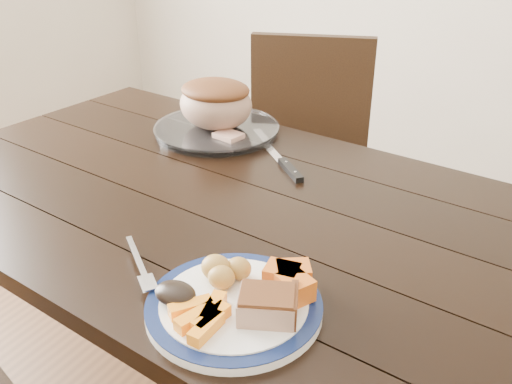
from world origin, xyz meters
The scene contains 14 objects.
dining_table centered at (0.00, 0.00, 0.66)m, with size 1.68×1.06×0.75m.
chair_far centered at (-0.16, 0.73, 0.52)m, with size 0.54×0.55×0.93m.
dinner_plate centered at (0.21, -0.31, 0.76)m, with size 0.28×0.28×0.02m, color white.
plate_rim centered at (0.21, -0.31, 0.77)m, with size 0.28×0.28×0.02m, color #0D1A43.
serving_platter centered at (-0.24, 0.32, 0.76)m, with size 0.34×0.34×0.02m, color white.
pork_slice centered at (0.27, -0.32, 0.79)m, with size 0.09×0.07×0.04m, color tan.
roasted_potatoes centered at (0.17, -0.28, 0.79)m, with size 0.08×0.08×0.04m.
carrot_batons centered at (0.20, -0.38, 0.78)m, with size 0.09×0.11×0.02m.
pumpkin_wedges centered at (0.27, -0.24, 0.79)m, with size 0.10×0.10×0.04m.
dark_mushroom centered at (0.13, -0.36, 0.79)m, with size 0.07×0.05×0.03m, color black.
fork centered at (0.02, -0.31, 0.77)m, with size 0.15×0.12×0.00m.
roast_joint centered at (-0.24, 0.32, 0.83)m, with size 0.21×0.18×0.14m, color tan.
cut_slice centered at (-0.17, 0.26, 0.78)m, with size 0.07×0.06×0.02m, color tan.
carving_knife centered at (0.02, 0.22, 0.76)m, with size 0.25×0.23×0.01m.
Camera 1 is at (0.60, -0.92, 1.34)m, focal length 40.00 mm.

